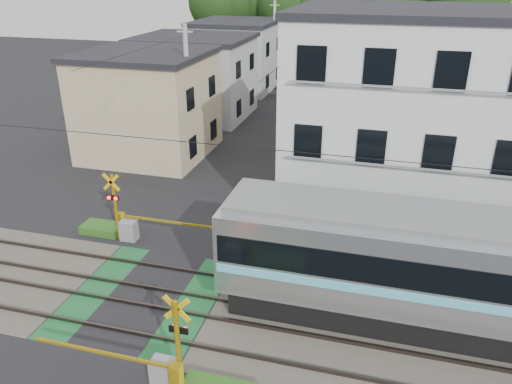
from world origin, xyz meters
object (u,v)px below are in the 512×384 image
(crossing_signal_near, at_px, (165,368))
(crossing_signal_far, at_px, (127,224))
(apartment_block, at_px, (406,118))
(pedestrian, at_px, (313,95))

(crossing_signal_near, distance_m, crossing_signal_far, 8.95)
(crossing_signal_far, xyz_separation_m, apartment_block, (11.09, 5.84, 3.94))
(apartment_block, xyz_separation_m, pedestrian, (-7.25, 19.48, -3.87))
(apartment_block, bearing_deg, pedestrian, 110.43)
(crossing_signal_far, bearing_deg, crossing_signal_near, -54.71)
(crossing_signal_near, xyz_separation_m, crossing_signal_far, (-5.17, 7.31, 0.00))
(crossing_signal_far, height_order, apartment_block, apartment_block)
(apartment_block, bearing_deg, crossing_signal_near, -114.22)
(apartment_block, height_order, pedestrian, apartment_block)
(crossing_signal_near, xyz_separation_m, apartment_block, (5.91, 13.15, 3.94))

